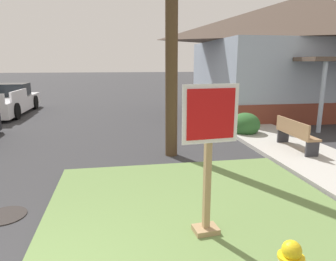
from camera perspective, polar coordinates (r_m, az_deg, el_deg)
name	(u,v)px	position (r m, az deg, el deg)	size (l,w,h in m)	color
grass_corner_patch	(206,226)	(5.03, 7.13, -17.46)	(5.16, 5.93, 0.08)	#668447
sidewalk_strip	(290,148)	(9.80, 21.93, -3.00)	(2.20, 15.38, 0.12)	#B2AFA8
stop_sign	(208,162)	(4.33, 7.58, -5.84)	(0.81, 0.31, 2.20)	#A3845B
manhole_cover	(5,216)	(6.04, -28.33, -13.91)	(0.70, 0.70, 0.02)	black
pickup_truck_white	(6,102)	(17.37, -28.22, 4.78)	(2.23, 5.42, 1.48)	silver
street_bench	(295,133)	(9.36, 22.81, -0.43)	(0.45, 1.66, 0.85)	#93704C
corner_house	(309,53)	(17.48, 24.93, 13.12)	(11.08, 8.20, 5.91)	brown
shrub_by_curb	(245,124)	(11.05, 14.35, 1.12)	(1.02, 1.02, 0.83)	#2E612D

